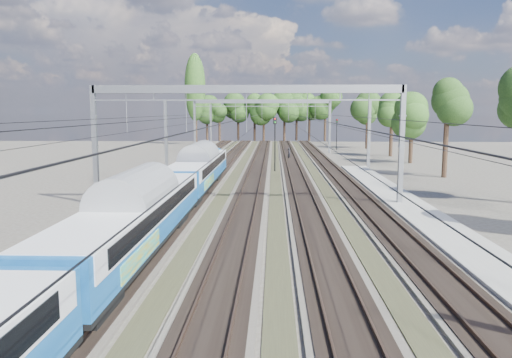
{
  "coord_description": "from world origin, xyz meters",
  "views": [
    {
      "loc": [
        2.05,
        -7.25,
        7.09
      ],
      "look_at": [
        0.92,
        24.18,
        2.8
      ],
      "focal_mm": 35.0,
      "sensor_mm": 36.0,
      "label": 1
    }
  ],
  "objects_px": {
    "emu_train": "(134,210)",
    "worker": "(289,154)",
    "signal_far": "(337,130)",
    "signal_near": "(275,137)"
  },
  "relations": [
    {
      "from": "emu_train",
      "to": "worker",
      "type": "relative_size",
      "value": 34.65
    },
    {
      "from": "signal_far",
      "to": "emu_train",
      "type": "bearing_deg",
      "value": -116.42
    },
    {
      "from": "emu_train",
      "to": "signal_far",
      "type": "distance_m",
      "value": 71.74
    },
    {
      "from": "emu_train",
      "to": "signal_far",
      "type": "xyz_separation_m",
      "value": [
        18.05,
        69.42,
        1.09
      ]
    },
    {
      "from": "worker",
      "to": "signal_far",
      "type": "distance_m",
      "value": 21.61
    },
    {
      "from": "emu_train",
      "to": "signal_near",
      "type": "distance_m",
      "value": 36.38
    },
    {
      "from": "worker",
      "to": "signal_far",
      "type": "relative_size",
      "value": 0.31
    },
    {
      "from": "worker",
      "to": "signal_near",
      "type": "height_order",
      "value": "signal_near"
    },
    {
      "from": "emu_train",
      "to": "signal_near",
      "type": "bearing_deg",
      "value": 79.43
    },
    {
      "from": "emu_train",
      "to": "signal_near",
      "type": "height_order",
      "value": "signal_near"
    }
  ]
}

